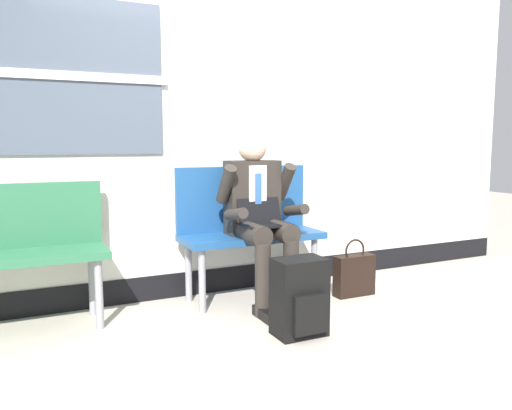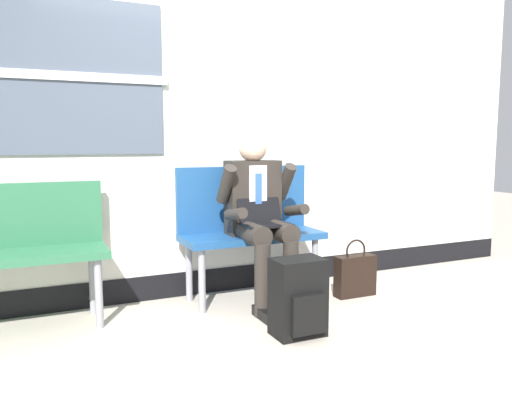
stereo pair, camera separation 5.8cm
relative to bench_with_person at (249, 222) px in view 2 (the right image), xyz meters
The scene contains 6 objects.
ground_plane 0.70m from the bench_with_person, 109.47° to the right, with size 18.00×18.00×0.00m, color #B2A899.
station_wall 0.90m from the bench_with_person, 118.86° to the left, with size 6.02×0.16×2.88m.
bench_with_person is the anchor object (origin of this frame).
person_seated 0.23m from the bench_with_person, 90.00° to the right, with size 0.57×0.70×1.26m.
backpack 0.95m from the bench_with_person, 93.68° to the right, with size 0.32×0.26×0.49m.
handbag 0.93m from the bench_with_person, 25.21° to the right, with size 0.33×0.11×0.45m.
Camera 2 is at (-1.45, -3.19, 1.20)m, focal length 35.96 mm.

